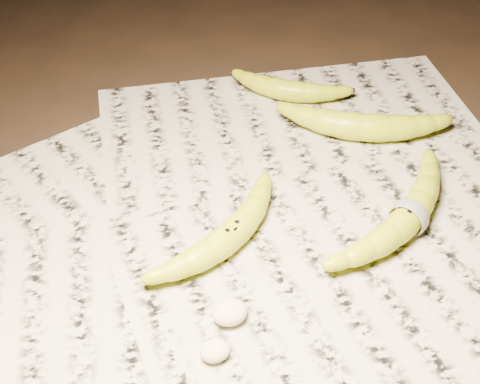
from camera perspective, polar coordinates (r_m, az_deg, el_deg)
name	(u,v)px	position (r m, az deg, el deg)	size (l,w,h in m)	color
ground	(236,235)	(0.82, -0.38, -3.70)	(3.00, 3.00, 0.00)	black
newspaper_patch	(218,245)	(0.80, -1.86, -4.51)	(0.90, 0.70, 0.01)	#B1AC98
banana_center	(231,233)	(0.78, -0.80, -3.55)	(0.20, 0.06, 0.04)	gold
banana_taped	(409,215)	(0.83, 14.25, -1.95)	(0.23, 0.06, 0.04)	gold
banana_upper_a	(363,125)	(0.96, 10.46, 5.66)	(0.21, 0.07, 0.04)	gold
banana_upper_b	(287,88)	(1.03, 4.02, 8.84)	(0.16, 0.05, 0.03)	gold
measuring_tape	(409,215)	(0.83, 14.25, -1.95)	(0.05, 0.05, 0.00)	white
flesh_chunk_a	(230,310)	(0.72, -0.86, -10.06)	(0.04, 0.03, 0.02)	beige
flesh_chunk_b	(215,348)	(0.69, -2.16, -13.20)	(0.03, 0.03, 0.02)	beige
flesh_chunk_c	(233,307)	(0.72, -0.64, -9.81)	(0.03, 0.02, 0.02)	beige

